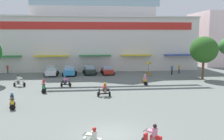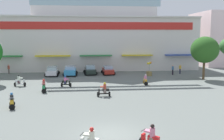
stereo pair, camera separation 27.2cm
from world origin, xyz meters
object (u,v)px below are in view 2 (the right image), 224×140
(plaza_tree_3, at_px, (205,50))
(scooter_rider_5, at_px, (145,80))
(parked_car_1, at_px, (70,71))
(pedestrian_1, at_px, (173,69))
(parked_car_2, at_px, (90,70))
(pedestrian_2, at_px, (9,68))
(parked_car_3, at_px, (108,70))
(balloon_vendor_cart, at_px, (149,70))
(pedestrian_0, at_px, (180,68))
(scooter_rider_9, at_px, (151,138))
(scooter_rider_8, at_px, (20,81))
(scooter_rider_1, at_px, (44,87))
(scooter_rider_4, at_px, (66,82))
(scooter_rider_3, at_px, (12,102))
(parked_car_0, at_px, (52,71))
(scooter_rider_2, at_px, (104,91))

(plaza_tree_3, bearing_deg, scooter_rider_5, -161.54)
(parked_car_1, height_order, pedestrian_1, pedestrian_1)
(parked_car_2, bearing_deg, plaza_tree_3, -21.88)
(pedestrian_2, bearing_deg, parked_car_3, -7.37)
(balloon_vendor_cart, bearing_deg, pedestrian_2, 169.03)
(scooter_rider_5, height_order, pedestrian_0, pedestrian_0)
(scooter_rider_5, height_order, scooter_rider_9, scooter_rider_9)
(parked_car_2, distance_m, pedestrian_1, 14.23)
(parked_car_2, distance_m, scooter_rider_9, 29.55)
(scooter_rider_8, height_order, pedestrian_1, pedestrian_1)
(parked_car_1, height_order, scooter_rider_8, scooter_rider_8)
(pedestrian_2, bearing_deg, scooter_rider_9, -60.62)
(scooter_rider_1, xyz_separation_m, scooter_rider_9, (8.88, -15.78, -0.04))
(pedestrian_1, xyz_separation_m, balloon_vendor_cart, (-4.29, -0.65, 0.01))
(scooter_rider_4, height_order, pedestrian_1, pedestrian_1)
(scooter_rider_4, bearing_deg, scooter_rider_8, 171.36)
(plaza_tree_3, bearing_deg, parked_car_3, 155.00)
(scooter_rider_1, relative_size, scooter_rider_5, 1.05)
(plaza_tree_3, height_order, parked_car_1, plaza_tree_3)
(scooter_rider_9, bearing_deg, plaza_tree_3, 58.15)
(scooter_rider_3, relative_size, pedestrian_1, 0.90)
(scooter_rider_4, bearing_deg, plaza_tree_3, 10.31)
(plaza_tree_3, bearing_deg, parked_car_1, 163.89)
(parked_car_1, xyz_separation_m, scooter_rider_9, (6.66, -28.38, -0.18))
(parked_car_0, relative_size, scooter_rider_5, 2.98)
(parked_car_1, bearing_deg, parked_car_2, 16.28)
(scooter_rider_1, distance_m, scooter_rider_4, 3.73)
(parked_car_0, distance_m, parked_car_1, 3.03)
(parked_car_1, height_order, scooter_rider_4, parked_car_1)
(parked_car_1, relative_size, parked_car_2, 0.93)
(parked_car_2, bearing_deg, parked_car_3, -6.02)
(scooter_rider_4, distance_m, scooter_rider_9, 19.82)
(scooter_rider_8, bearing_deg, balloon_vendor_cart, 20.03)
(pedestrian_0, bearing_deg, scooter_rider_3, -140.60)
(scooter_rider_4, bearing_deg, scooter_rider_9, -70.69)
(plaza_tree_3, height_order, parked_car_2, plaza_tree_3)
(parked_car_0, bearing_deg, scooter_rider_3, -92.88)
(parked_car_2, bearing_deg, parked_car_0, -172.62)
(parked_car_2, bearing_deg, scooter_rider_8, -133.92)
(parked_car_2, height_order, scooter_rider_4, parked_car_2)
(parked_car_3, distance_m, pedestrian_2, 17.54)
(scooter_rider_1, relative_size, pedestrian_0, 0.93)
(balloon_vendor_cart, bearing_deg, scooter_rider_4, -148.73)
(pedestrian_1, distance_m, pedestrian_2, 28.66)
(scooter_rider_3, xyz_separation_m, scooter_rider_8, (-2.03, 10.27, 0.06))
(pedestrian_2, bearing_deg, parked_car_2, -7.66)
(scooter_rider_2, xyz_separation_m, scooter_rider_3, (-8.71, -3.66, -0.06))
(scooter_rider_9, bearing_deg, balloon_vendor_cart, 76.34)
(parked_car_3, distance_m, scooter_rider_1, 15.83)
(plaza_tree_3, relative_size, parked_car_1, 1.62)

